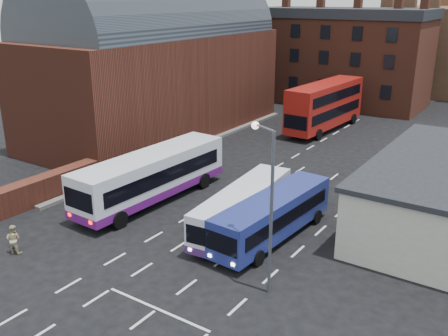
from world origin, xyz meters
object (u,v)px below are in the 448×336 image
Objects in this scene: bus_white_outbound at (152,173)px; bus_blue at (273,214)px; bus_white_inbound at (243,206)px; bus_red_double at (325,105)px; pedestrian_red at (13,238)px; pedestrian_beige at (14,239)px; street_lamp at (268,196)px.

bus_white_outbound is 1.27× the size of bus_blue.
bus_red_double is at bearing -82.99° from bus_white_inbound.
bus_white_inbound is (7.72, -0.39, -0.45)m from bus_white_outbound.
pedestrian_red is at bearing 42.57° from bus_blue.
bus_white_inbound is at bearing 2.67° from bus_blue.
bus_red_double is at bearing -117.92° from pedestrian_beige.
bus_blue is 14.79m from pedestrian_beige.
pedestrian_red is at bearing -98.74° from bus_white_outbound.
bus_white_inbound is 1.00× the size of bus_blue.
pedestrian_beige is at bearing -161.05° from street_lamp.
bus_white_outbound is 1.00× the size of bus_red_double.
pedestrian_beige is at bearing 41.48° from bus_white_inbound.
bus_white_outbound is 10.24m from pedestrian_beige.
bus_red_double is at bearing 87.05° from bus_white_outbound.
pedestrian_beige is at bearing 130.38° from pedestrian_red.
street_lamp is at bearing 111.53° from bus_red_double.
bus_white_outbound reaches higher than pedestrian_beige.
street_lamp is at bearing 176.86° from pedestrian_beige.
street_lamp is at bearing 118.90° from bus_blue.
bus_white_outbound is 10.05m from pedestrian_red.
pedestrian_beige is (-11.19, -9.65, -0.73)m from bus_blue.
bus_red_double is (-5.53, 25.40, 1.09)m from bus_white_inbound.
bus_red_double is 35.32m from pedestrian_beige.
bus_white_outbound reaches higher than pedestrian_red.
bus_red_double reaches higher than pedestrian_red.
bus_blue is at bearing -159.76° from pedestrian_red.
pedestrian_red is 0.81× the size of pedestrian_beige.
street_lamp is (2.34, -5.00, 3.41)m from bus_blue.
pedestrian_red is at bearing 86.79° from bus_red_double.
pedestrian_red is at bearing -53.23° from pedestrian_beige.
bus_white_outbound is 1.54× the size of street_lamp.
bus_white_outbound is 7.75m from bus_white_inbound.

